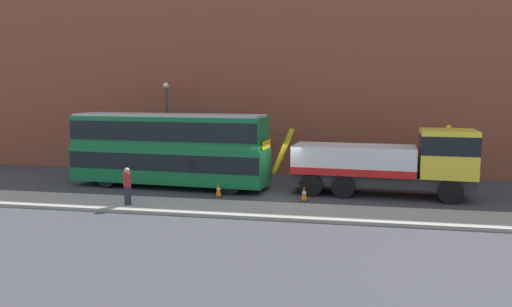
{
  "coord_description": "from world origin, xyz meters",
  "views": [
    {
      "loc": [
        3.76,
        -25.01,
        5.26
      ],
      "look_at": [
        -1.26,
        0.4,
        2.0
      ],
      "focal_mm": 34.51,
      "sensor_mm": 36.0,
      "label": 1
    }
  ],
  "objects_px": {
    "traffic_cone_near_bus": "(219,190)",
    "traffic_cone_midway": "(304,194)",
    "recovery_tow_truck": "(389,162)",
    "street_lamp": "(167,120)",
    "double_decker_bus": "(169,147)",
    "pedestrian_onlooker": "(127,187)"
  },
  "relations": [
    {
      "from": "traffic_cone_near_bus",
      "to": "traffic_cone_midway",
      "type": "xyz_separation_m",
      "value": [
        4.33,
        -0.13,
        0.0
      ]
    },
    {
      "from": "recovery_tow_truck",
      "to": "street_lamp",
      "type": "bearing_deg",
      "value": 166.83
    },
    {
      "from": "recovery_tow_truck",
      "to": "traffic_cone_midway",
      "type": "distance_m",
      "value": 4.76
    },
    {
      "from": "double_decker_bus",
      "to": "traffic_cone_near_bus",
      "type": "relative_size",
      "value": 15.51
    },
    {
      "from": "recovery_tow_truck",
      "to": "traffic_cone_near_bus",
      "type": "height_order",
      "value": "recovery_tow_truck"
    },
    {
      "from": "recovery_tow_truck",
      "to": "street_lamp",
      "type": "distance_m",
      "value": 14.22
    },
    {
      "from": "street_lamp",
      "to": "pedestrian_onlooker",
      "type": "bearing_deg",
      "value": -79.77
    },
    {
      "from": "double_decker_bus",
      "to": "traffic_cone_midway",
      "type": "distance_m",
      "value": 8.13
    },
    {
      "from": "traffic_cone_near_bus",
      "to": "double_decker_bus",
      "type": "bearing_deg",
      "value": 150.56
    },
    {
      "from": "pedestrian_onlooker",
      "to": "traffic_cone_near_bus",
      "type": "distance_m",
      "value": 4.7
    },
    {
      "from": "traffic_cone_near_bus",
      "to": "traffic_cone_midway",
      "type": "height_order",
      "value": "same"
    },
    {
      "from": "double_decker_bus",
      "to": "pedestrian_onlooker",
      "type": "bearing_deg",
      "value": -86.86
    },
    {
      "from": "recovery_tow_truck",
      "to": "traffic_cone_near_bus",
      "type": "distance_m",
      "value": 8.75
    },
    {
      "from": "street_lamp",
      "to": "double_decker_bus",
      "type": "bearing_deg",
      "value": -67.23
    },
    {
      "from": "double_decker_bus",
      "to": "street_lamp",
      "type": "xyz_separation_m",
      "value": [
        -1.74,
        4.15,
        1.24
      ]
    },
    {
      "from": "traffic_cone_midway",
      "to": "recovery_tow_truck",
      "type": "bearing_deg",
      "value": 25.65
    },
    {
      "from": "double_decker_bus",
      "to": "traffic_cone_near_bus",
      "type": "distance_m",
      "value": 4.25
    },
    {
      "from": "recovery_tow_truck",
      "to": "traffic_cone_midway",
      "type": "height_order",
      "value": "recovery_tow_truck"
    },
    {
      "from": "double_decker_bus",
      "to": "street_lamp",
      "type": "distance_m",
      "value": 4.67
    },
    {
      "from": "double_decker_bus",
      "to": "traffic_cone_near_bus",
      "type": "xyz_separation_m",
      "value": [
        3.31,
        -1.87,
        -1.89
      ]
    },
    {
      "from": "pedestrian_onlooker",
      "to": "traffic_cone_midway",
      "type": "bearing_deg",
      "value": -17.58
    },
    {
      "from": "pedestrian_onlooker",
      "to": "traffic_cone_midway",
      "type": "height_order",
      "value": "pedestrian_onlooker"
    }
  ]
}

